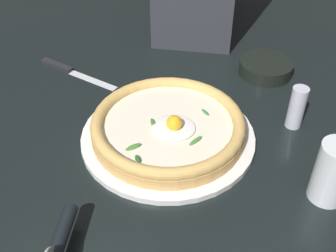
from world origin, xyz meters
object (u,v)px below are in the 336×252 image
side_bowl (266,68)px  table_knife (67,70)px  pizza_cutter (58,244)px  pepper_shaker (297,107)px  drinking_glass (332,176)px  pizza (168,126)px

side_bowl → table_knife: side_bowl is taller
pizza_cutter → table_knife: size_ratio=0.72×
side_bowl → pepper_shaker: pepper_shaker is taller
table_knife → drinking_glass: (0.54, -0.35, 0.04)m
pizza_cutter → drinking_glass: bearing=21.0°
side_bowl → pizza: bearing=-129.4°
pizza_cutter → drinking_glass: 0.44m
side_bowl → drinking_glass: (0.07, -0.38, 0.03)m
pizza → table_knife: (-0.26, 0.22, -0.03)m
pizza_cutter → pepper_shaker: (0.38, 0.34, 0.01)m
pizza → side_bowl: size_ratio=2.35×
side_bowl → table_knife: 0.48m
table_knife → drinking_glass: bearing=-32.6°
drinking_glass → pizza: bearing=156.4°
pizza → pizza_cutter: bearing=-115.3°
side_bowl → pepper_shaker: bearing=-78.8°
pizza → side_bowl: pizza is taller
side_bowl → pizza_cutter: bearing=-122.6°
pizza → side_bowl: 0.33m
table_knife → side_bowl: bearing=3.8°
pizza_cutter → drinking_glass: size_ratio=1.35×
pizza → table_knife: 0.35m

